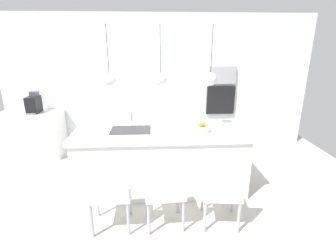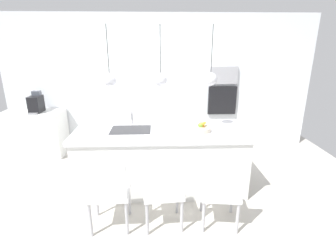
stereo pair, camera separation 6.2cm
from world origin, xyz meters
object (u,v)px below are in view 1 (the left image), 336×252
(coffee_machine, at_px, (34,104))
(chair_middle, at_px, (165,190))
(microwave, at_px, (222,75))
(chair_near, at_px, (110,191))
(chair_far, at_px, (222,189))
(oven, at_px, (220,100))
(fruit_bowl, at_px, (201,128))

(coffee_machine, bearing_deg, chair_middle, -43.62)
(microwave, relative_size, chair_near, 0.62)
(chair_far, bearing_deg, oven, 76.70)
(chair_near, xyz_separation_m, chair_far, (1.26, -0.00, -0.01))
(fruit_bowl, distance_m, oven, 1.81)
(chair_middle, bearing_deg, oven, 63.53)
(fruit_bowl, xyz_separation_m, microwave, (0.70, 1.67, 0.52))
(microwave, relative_size, oven, 0.96)
(microwave, distance_m, chair_near, 3.25)
(chair_middle, height_order, chair_far, chair_middle)
(coffee_machine, distance_m, oven, 3.55)
(oven, distance_m, chair_near, 3.14)
(coffee_machine, xyz_separation_m, oven, (3.53, 0.30, -0.04))
(fruit_bowl, relative_size, chair_middle, 0.32)
(chair_far, bearing_deg, fruit_bowl, 97.59)
(oven, xyz_separation_m, chair_near, (-1.85, -2.48, -0.47))
(coffee_machine, height_order, chair_far, coffee_machine)
(coffee_machine, distance_m, chair_middle, 3.21)
(coffee_machine, height_order, microwave, microwave)
(fruit_bowl, relative_size, coffee_machine, 0.75)
(chair_near, bearing_deg, oven, 53.29)
(fruit_bowl, bearing_deg, oven, 67.29)
(oven, relative_size, chair_far, 0.64)
(fruit_bowl, bearing_deg, chair_near, -144.72)
(oven, relative_size, chair_middle, 0.64)
(oven, bearing_deg, chair_near, -126.71)
(chair_middle, relative_size, chair_far, 1.00)
(fruit_bowl, distance_m, chair_near, 1.48)
(chair_near, relative_size, chair_middle, 0.99)
(coffee_machine, xyz_separation_m, chair_middle, (2.30, -2.19, -0.51))
(oven, bearing_deg, fruit_bowl, -112.71)
(oven, xyz_separation_m, chair_far, (-0.59, -2.49, -0.48))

